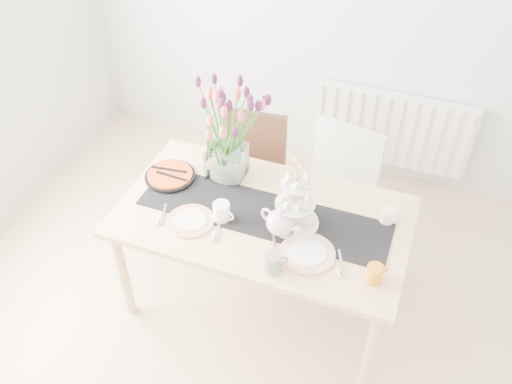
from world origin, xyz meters
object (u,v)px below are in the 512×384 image
(tart_tin, at_px, (170,176))
(mug_orange, at_px, (374,274))
(chair_brown, at_px, (252,164))
(teapot, at_px, (280,222))
(chair_white, at_px, (336,185))
(radiator, at_px, (390,129))
(tulip_vase, at_px, (225,119))
(dining_table, at_px, (263,224))
(plate_left, at_px, (191,221))
(mug_grey, at_px, (273,263))
(plate_right, at_px, (307,253))
(cream_jug, at_px, (387,216))
(cake_stand, at_px, (295,209))
(mug_white, at_px, (221,212))

(tart_tin, relative_size, mug_orange, 3.04)
(chair_brown, distance_m, teapot, 0.98)
(chair_white, bearing_deg, tart_tin, -137.63)
(radiator, bearing_deg, tulip_vase, -122.20)
(dining_table, xyz_separation_m, plate_left, (-0.35, -0.19, 0.08))
(teapot, relative_size, mug_grey, 2.35)
(radiator, xyz_separation_m, plate_right, (-0.17, -1.70, 0.31))
(cream_jug, xyz_separation_m, plate_right, (-0.33, -0.38, -0.03))
(cake_stand, bearing_deg, tulip_vase, 153.27)
(cake_stand, xyz_separation_m, plate_left, (-0.53, -0.18, -0.11))
(dining_table, relative_size, cream_jug, 19.34)
(teapot, relative_size, plate_left, 0.94)
(dining_table, xyz_separation_m, tulip_vase, (-0.31, 0.24, 0.48))
(tart_tin, relative_size, plate_right, 1.04)
(mug_orange, relative_size, plate_left, 0.38)
(dining_table, xyz_separation_m, mug_white, (-0.20, -0.11, 0.13))
(dining_table, height_order, chair_brown, chair_brown)
(mug_orange, bearing_deg, plate_right, 129.09)
(dining_table, distance_m, plate_left, 0.41)
(teapot, height_order, mug_grey, teapot)
(chair_white, height_order, tulip_vase, tulip_vase)
(chair_white, distance_m, plate_right, 0.85)
(cream_jug, bearing_deg, mug_orange, -90.73)
(tulip_vase, xyz_separation_m, mug_white, (0.12, -0.35, -0.35))
(tart_tin, distance_m, mug_orange, 1.32)
(chair_brown, height_order, mug_grey, mug_grey)
(chair_brown, relative_size, plate_left, 3.24)
(radiator, relative_size, mug_grey, 11.52)
(radiator, distance_m, chair_white, 0.91)
(chair_white, xyz_separation_m, cream_jug, (0.37, -0.44, 0.25))
(radiator, xyz_separation_m, tart_tin, (-1.10, -1.41, 0.32))
(teapot, relative_size, mug_white, 2.20)
(cream_jug, bearing_deg, dining_table, -166.71)
(chair_white, xyz_separation_m, tart_tin, (-0.90, -0.53, 0.22))
(teapot, height_order, cream_jug, teapot)
(teapot, distance_m, plate_right, 0.22)
(tulip_vase, relative_size, teapot, 2.99)
(cake_stand, distance_m, cream_jug, 0.51)
(radiator, relative_size, mug_white, 10.79)
(chair_brown, xyz_separation_m, mug_grey, (0.51, -1.05, 0.32))
(mug_orange, bearing_deg, cake_stand, 110.80)
(dining_table, bearing_deg, radiator, 72.20)
(tulip_vase, relative_size, tart_tin, 2.45)
(tulip_vase, bearing_deg, mug_white, -71.88)
(teapot, bearing_deg, tart_tin, -175.45)
(teapot, bearing_deg, cream_jug, 48.08)
(cake_stand, distance_m, mug_white, 0.40)
(plate_left, bearing_deg, cream_jug, 20.96)
(teapot, bearing_deg, mug_grey, -60.45)
(mug_grey, xyz_separation_m, mug_orange, (0.48, 0.11, -0.00))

